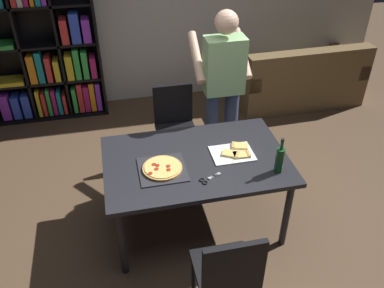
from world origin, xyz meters
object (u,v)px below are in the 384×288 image
couch (297,81)px  person_serving_pizza (223,86)px  pepperoni_pizza_on_tray (162,168)px  chair_near_camera (228,272)px  kitchen_scissors (207,179)px  bookshelf (43,50)px  dining_table (196,166)px  chair_far_side (175,122)px  wine_bottle (280,159)px

couch → person_serving_pizza: person_serving_pizza is taller
couch → pepperoni_pizza_on_tray: couch is taller
chair_near_camera → kitchen_scissors: size_ratio=4.57×
pepperoni_pizza_on_tray → kitchen_scissors: pepperoni_pizza_on_tray is taller
bookshelf → person_serving_pizza: bearing=-41.2°
dining_table → bookshelf: bearing=120.3°
bookshelf → kitchen_scissors: size_ratio=9.91×
dining_table → couch: (1.90, 1.99, -0.37)m
chair_far_side → couch: chair_far_side is taller
couch → wine_bottle: (-1.29, -2.29, 0.57)m
chair_near_camera → pepperoni_pizza_on_tray: chair_near_camera is taller
couch → person_serving_pizza: (-1.45, -1.22, 0.70)m
wine_bottle → pepperoni_pizza_on_tray: bearing=166.5°
bookshelf → wine_bottle: (2.00, -2.68, -0.02)m
wine_bottle → person_serving_pizza: bearing=98.8°
chair_far_side → kitchen_scissors: (0.03, -1.27, 0.24)m
chair_near_camera → wine_bottle: bearing=48.1°
person_serving_pizza → kitchen_scissors: 1.16m
dining_table → couch: couch is taller
bookshelf → wine_bottle: bookshelf is taller
bookshelf → pepperoni_pizza_on_tray: 2.69m
couch → dining_table: bearing=-133.7°
chair_far_side → person_serving_pizza: bearing=-26.2°
person_serving_pizza → chair_near_camera: bearing=-104.3°
bookshelf → kitchen_scissors: (1.41, -2.66, -0.14)m
chair_near_camera → chair_far_side: size_ratio=1.00×
chair_near_camera → couch: (1.90, 2.98, -0.21)m
couch → chair_far_side: bearing=-152.3°
chair_near_camera → couch: bearing=57.4°
chair_far_side → kitchen_scissors: size_ratio=4.57×
chair_far_side → bookshelf: bearing=135.0°
pepperoni_pizza_on_tray → bookshelf: bearing=113.8°
couch → pepperoni_pizza_on_tray: bearing=-136.7°
chair_far_side → kitchen_scissors: 1.30m
bookshelf → kitchen_scissors: 3.01m
bookshelf → pepperoni_pizza_on_tray: size_ratio=5.07×
kitchen_scissors → person_serving_pizza: bearing=68.3°
dining_table → chair_near_camera: (-0.00, -0.99, -0.17)m
wine_bottle → kitchen_scissors: bearing=178.1°
kitchen_scissors → chair_far_side: bearing=91.3°
dining_table → chair_far_side: bearing=90.0°
chair_far_side → kitchen_scissors: bearing=-88.7°
chair_near_camera → bookshelf: size_ratio=0.46×
chair_near_camera → kitchen_scissors: bearing=87.7°
wine_bottle → kitchen_scissors: wine_bottle is taller
chair_near_camera → bookshelf: (-1.39, 3.36, 0.38)m
dining_table → chair_far_side: size_ratio=1.72×
kitchen_scissors → chair_near_camera: bearing=-92.3°
chair_far_side → bookshelf: size_ratio=0.46×
person_serving_pizza → kitchen_scissors: (-0.42, -1.05, -0.24)m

